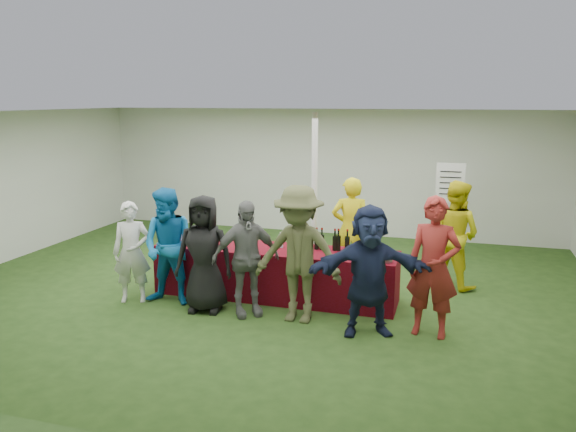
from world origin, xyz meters
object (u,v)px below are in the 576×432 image
(wine_list_sign, at_px, (450,190))
(staff_pourer, at_px, (351,229))
(customer_6, at_px, (433,267))
(customer_4, at_px, (299,254))
(serving_table, at_px, (275,273))
(customer_1, at_px, (170,247))
(customer_0, at_px, (132,252))
(dump_bucket, at_px, (384,255))
(customer_5, at_px, (369,271))
(customer_3, at_px, (246,258))
(customer_2, at_px, (204,254))
(staff_back, at_px, (455,234))

(wine_list_sign, distance_m, staff_pourer, 2.18)
(customer_6, bearing_deg, staff_pourer, 133.65)
(staff_pourer, xyz_separation_m, customer_4, (-0.34, -1.90, 0.07))
(serving_table, distance_m, wine_list_sign, 3.70)
(customer_1, bearing_deg, customer_0, -173.29)
(dump_bucket, height_order, customer_5, customer_5)
(customer_5, bearing_deg, serving_table, 129.02)
(customer_3, bearing_deg, customer_0, 142.94)
(dump_bucket, distance_m, customer_5, 0.72)
(serving_table, height_order, dump_bucket, dump_bucket)
(customer_4, bearing_deg, customer_3, -177.40)
(customer_0, relative_size, customer_3, 0.93)
(serving_table, bearing_deg, wine_list_sign, 47.79)
(serving_table, distance_m, customer_2, 1.19)
(serving_table, xyz_separation_m, customer_4, (0.58, -0.78, 0.54))
(staff_pourer, bearing_deg, customer_0, 21.25)
(staff_back, height_order, customer_3, staff_back)
(customer_2, distance_m, customer_3, 0.61)
(wine_list_sign, height_order, staff_back, wine_list_sign)
(serving_table, xyz_separation_m, customer_6, (2.29, -0.74, 0.51))
(wine_list_sign, relative_size, customer_3, 1.13)
(customer_1, xyz_separation_m, customer_2, (0.58, -0.10, -0.03))
(serving_table, bearing_deg, customer_4, -53.34)
(wine_list_sign, distance_m, customer_6, 3.42)
(staff_back, bearing_deg, serving_table, 60.66)
(customer_1, distance_m, customer_2, 0.59)
(customer_5, bearing_deg, staff_pourer, 86.96)
(wine_list_sign, distance_m, customer_0, 5.54)
(wine_list_sign, distance_m, customer_1, 5.05)
(customer_6, bearing_deg, dump_bucket, 149.04)
(wine_list_sign, distance_m, staff_back, 1.44)
(serving_table, relative_size, wine_list_sign, 2.00)
(customer_6, bearing_deg, customer_0, -172.49)
(customer_4, bearing_deg, customer_2, -176.76)
(staff_pourer, height_order, customer_0, staff_pourer)
(dump_bucket, xyz_separation_m, wine_list_sign, (0.78, 2.87, 0.48))
(customer_2, distance_m, customer_5, 2.30)
(wine_list_sign, bearing_deg, dump_bucket, -105.15)
(serving_table, xyz_separation_m, customer_5, (1.53, -0.93, 0.45))
(wine_list_sign, xyz_separation_m, staff_pourer, (-1.49, -1.52, -0.47))
(customer_1, bearing_deg, dump_bucket, 9.24)
(serving_table, relative_size, customer_1, 2.13)
(dump_bucket, relative_size, customer_6, 0.13)
(staff_back, xyz_separation_m, customer_3, (-2.69, -2.07, -0.05))
(dump_bucket, relative_size, customer_5, 0.14)
(staff_back, relative_size, customer_0, 1.14)
(staff_pourer, bearing_deg, staff_back, 173.76)
(staff_pourer, bearing_deg, customer_2, 36.37)
(customer_1, height_order, customer_6, customer_6)
(customer_0, bearing_deg, staff_pourer, 11.18)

